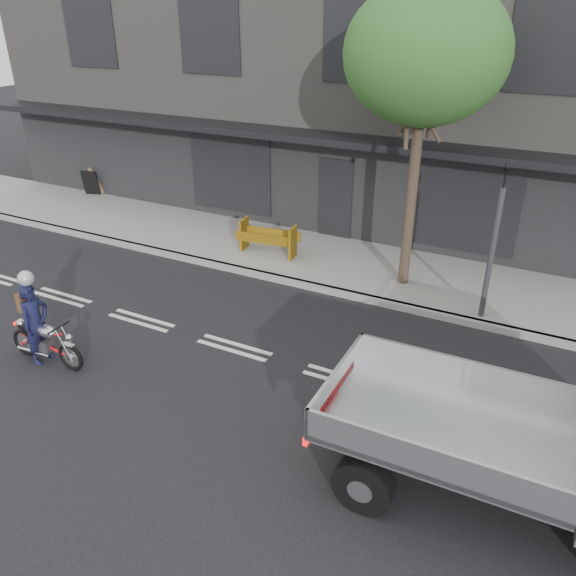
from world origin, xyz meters
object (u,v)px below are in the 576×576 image
at_px(rider, 36,324).
at_px(sandwich_board, 90,183).
at_px(street_tree, 426,55).
at_px(traffic_light_pole, 492,252).
at_px(motorcycle, 45,341).
at_px(construction_barrier, 264,240).

distance_m(rider, sandwich_board, 10.45).
distance_m(street_tree, sandwich_board, 12.94).
xyz_separation_m(traffic_light_pole, sandwich_board, (-13.92, 2.65, -1.06)).
distance_m(traffic_light_pole, motorcycle, 9.01).
xyz_separation_m(traffic_light_pole, construction_barrier, (-5.79, 0.68, -1.05)).
bearing_deg(rider, motorcycle, -91.57).
bearing_deg(street_tree, sandwich_board, 171.41).
relative_size(motorcycle, sandwich_board, 2.00).
bearing_deg(sandwich_board, motorcycle, -66.76).
bearing_deg(construction_barrier, sandwich_board, 166.40).
bearing_deg(traffic_light_pole, motorcycle, -142.76).
height_order(traffic_light_pole, rider, traffic_light_pole).
height_order(traffic_light_pole, construction_barrier, traffic_light_pole).
relative_size(rider, construction_barrier, 1.01).
bearing_deg(sandwich_board, street_tree, -25.56).
height_order(street_tree, traffic_light_pole, street_tree).
bearing_deg(motorcycle, rider, 178.43).
xyz_separation_m(rider, sandwich_board, (-6.66, 8.06, -0.22)).
distance_m(motorcycle, construction_barrier, 6.23).
height_order(street_tree, motorcycle, street_tree).
height_order(motorcycle, rider, rider).
bearing_deg(traffic_light_pole, rider, -143.34).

